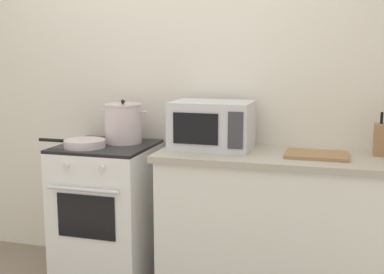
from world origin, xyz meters
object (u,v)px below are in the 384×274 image
Objects in this scene: stock_pot at (123,123)px; microwave at (212,125)px; frying_pan at (84,143)px; cutting_board at (317,155)px; stove at (108,211)px.

microwave is at bearing -2.45° from stock_pot.
frying_pan is at bearing -166.00° from microwave.
cutting_board is at bearing -6.84° from microwave.
stove is at bearing 51.73° from frying_pan.
stock_pot is 0.93× the size of cutting_board.
stove is 1.84× the size of microwave.
frying_pan is at bearing -128.27° from stove.
microwave is at bearing 14.00° from frying_pan.
cutting_board is (1.36, 0.00, 0.47)m from stove.
stove is 2.73× the size of stock_pot.
microwave is (0.80, 0.20, 0.12)m from frying_pan.
stove is 2.56× the size of cutting_board.
frying_pan reaches higher than cutting_board.
cutting_board is (1.45, 0.12, -0.02)m from frying_pan.
cutting_board is at bearing 4.80° from frying_pan.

